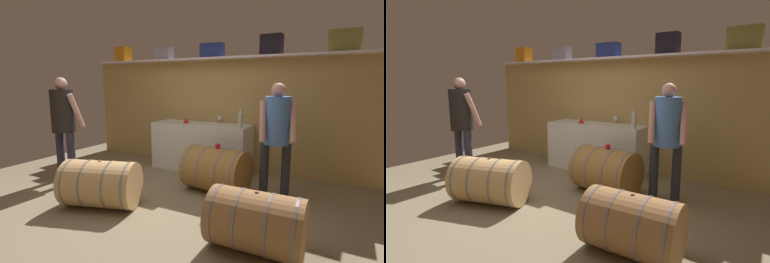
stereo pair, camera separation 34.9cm
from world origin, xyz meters
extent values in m
cube|color=#85785B|center=(0.00, 0.55, -0.01)|extent=(6.68, 7.59, 0.02)
cube|color=tan|center=(0.00, 2.19, 0.97)|extent=(5.48, 0.10, 1.95)
cube|color=silver|center=(0.00, 2.04, 1.97)|extent=(5.04, 0.40, 0.03)
cube|color=orange|center=(-2.04, 2.04, 2.13)|extent=(0.29, 0.25, 0.30)
cube|color=gray|center=(-1.02, 2.04, 2.10)|extent=(0.35, 0.20, 0.24)
cube|color=navy|center=(-0.02, 2.04, 2.10)|extent=(0.40, 0.21, 0.25)
cube|color=black|center=(1.01, 2.04, 2.14)|extent=(0.34, 0.22, 0.32)
cube|color=olive|center=(2.04, 2.04, 2.14)|extent=(0.43, 0.20, 0.31)
cube|color=white|center=(-0.11, 1.83, 0.42)|extent=(1.75, 0.61, 0.84)
cylinder|color=beige|center=(0.68, 1.63, 0.95)|extent=(0.08, 0.08, 0.22)
sphere|color=beige|center=(0.68, 1.63, 1.08)|extent=(0.07, 0.07, 0.07)
cylinder|color=beige|center=(0.68, 1.63, 1.13)|extent=(0.03, 0.03, 0.08)
cylinder|color=white|center=(0.14, 2.05, 0.84)|extent=(0.07, 0.07, 0.00)
cylinder|color=white|center=(0.14, 2.05, 0.87)|extent=(0.01, 0.01, 0.06)
sphere|color=white|center=(0.14, 2.05, 0.93)|extent=(0.08, 0.08, 0.08)
sphere|color=maroon|center=(0.14, 2.05, 0.92)|extent=(0.05, 0.05, 0.05)
cone|color=red|center=(-0.36, 1.72, 0.89)|extent=(0.11, 0.11, 0.10)
cylinder|color=#A5783C|center=(0.56, 0.98, 0.32)|extent=(0.94, 0.73, 0.63)
cylinder|color=gray|center=(0.19, 1.02, 0.32)|extent=(0.10, 0.64, 0.64)
cylinder|color=gray|center=(0.42, 0.99, 0.32)|extent=(0.10, 0.64, 0.64)
cylinder|color=gray|center=(0.69, 0.96, 0.32)|extent=(0.10, 0.64, 0.64)
cylinder|color=gray|center=(0.92, 0.93, 0.32)|extent=(0.10, 0.64, 0.64)
cylinder|color=brown|center=(0.56, 0.98, 0.64)|extent=(0.04, 0.04, 0.01)
cylinder|color=tan|center=(-0.51, -0.19, 0.30)|extent=(1.05, 0.84, 0.58)
cylinder|color=gray|center=(-0.87, -0.31, 0.30)|extent=(0.21, 0.57, 0.60)
cylinder|color=gray|center=(-0.65, -0.24, 0.30)|extent=(0.21, 0.57, 0.60)
cylinder|color=gray|center=(-0.37, -0.15, 0.30)|extent=(0.21, 0.57, 0.60)
cylinder|color=gray|center=(-0.14, -0.07, 0.30)|extent=(0.21, 0.57, 0.60)
cylinder|color=#945049|center=(-0.51, -0.19, 0.60)|extent=(0.04, 0.04, 0.01)
cylinder|color=#9A6B3E|center=(1.49, -0.23, 0.29)|extent=(0.87, 0.57, 0.56)
cylinder|color=slate|center=(1.12, -0.23, 0.29)|extent=(0.03, 0.58, 0.58)
cylinder|color=slate|center=(1.35, -0.23, 0.29)|extent=(0.03, 0.58, 0.58)
cylinder|color=slate|center=(1.62, -0.23, 0.29)|extent=(0.03, 0.58, 0.58)
cylinder|color=slate|center=(1.85, -0.23, 0.29)|extent=(0.03, 0.58, 0.58)
cylinder|color=#94474B|center=(1.49, -0.23, 0.58)|extent=(0.04, 0.04, 0.01)
cylinder|color=red|center=(0.58, 0.98, 0.67)|extent=(0.07, 0.07, 0.06)
cylinder|color=#272A32|center=(1.22, 1.06, 0.38)|extent=(0.11, 0.11, 0.76)
cylinder|color=#272A32|center=(1.49, 1.15, 0.38)|extent=(0.11, 0.11, 0.76)
cylinder|color=#4B7CCB|center=(1.35, 1.11, 1.07)|extent=(0.33, 0.33, 0.62)
sphere|color=#DA9A8E|center=(1.35, 1.11, 1.46)|extent=(0.18, 0.18, 0.18)
cylinder|color=#DA9A8E|center=(1.20, 0.96, 1.07)|extent=(0.14, 0.23, 0.53)
cylinder|color=#DA9A8E|center=(1.56, 1.08, 1.07)|extent=(0.15, 0.27, 0.52)
cylinder|color=#2E2A3D|center=(-1.58, 0.25, 0.40)|extent=(0.12, 0.12, 0.80)
cylinder|color=#2E2A3D|center=(-1.87, 0.28, 0.40)|extent=(0.12, 0.12, 0.80)
cylinder|color=black|center=(-1.72, 0.26, 1.12)|extent=(0.35, 0.35, 0.66)
sphere|color=#D1998C|center=(-1.72, 0.26, 1.54)|extent=(0.19, 0.19, 0.19)
cylinder|color=#D1998C|center=(-1.52, 0.34, 1.12)|extent=(0.11, 0.28, 0.55)
cylinder|color=#D1998C|center=(-1.91, 0.38, 1.12)|extent=(0.11, 0.25, 0.55)
camera|label=1|loc=(2.16, -2.69, 1.55)|focal=27.02mm
camera|label=2|loc=(2.45, -2.51, 1.55)|focal=27.02mm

